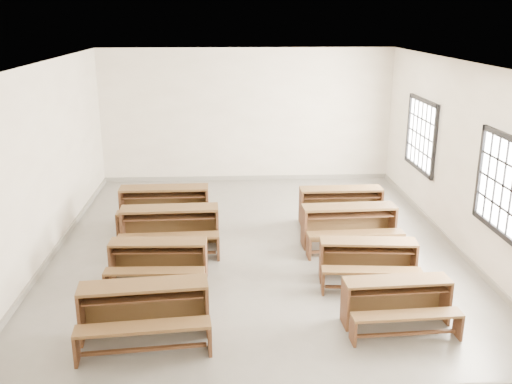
{
  "coord_description": "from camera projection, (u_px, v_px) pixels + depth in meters",
  "views": [
    {
      "loc": [
        -0.49,
        -9.39,
        3.94
      ],
      "look_at": [
        0.0,
        0.0,
        1.0
      ],
      "focal_mm": 40.0,
      "sensor_mm": 36.0,
      "label": 1
    }
  ],
  "objects": [
    {
      "name": "desk_set_5",
      "position": [
        368.0,
        258.0,
        8.68
      ],
      "size": [
        1.52,
        0.89,
        0.66
      ],
      "rotation": [
        0.0,
        0.0,
        -0.09
      ],
      "color": "brown",
      "rests_on": "ground"
    },
    {
      "name": "desk_set_4",
      "position": [
        397.0,
        299.0,
        7.47
      ],
      "size": [
        1.43,
        0.79,
        0.63
      ],
      "rotation": [
        0.0,
        0.0,
        0.05
      ],
      "color": "brown",
      "rests_on": "ground"
    },
    {
      "name": "desk_set_3",
      "position": [
        164.0,
        203.0,
        11.0
      ],
      "size": [
        1.71,
        0.91,
        0.76
      ],
      "rotation": [
        0.0,
        0.0,
        0.02
      ],
      "color": "brown",
      "rests_on": "ground"
    },
    {
      "name": "room",
      "position": [
        261.0,
        127.0,
        9.51
      ],
      "size": [
        8.5,
        8.5,
        3.2
      ],
      "color": "slate",
      "rests_on": "ground"
    },
    {
      "name": "desk_set_7",
      "position": [
        341.0,
        203.0,
        11.09
      ],
      "size": [
        1.6,
        0.84,
        0.72
      ],
      "rotation": [
        0.0,
        0.0,
        0.01
      ],
      "color": "brown",
      "rests_on": "ground"
    },
    {
      "name": "desk_set_6",
      "position": [
        349.0,
        223.0,
        10.0
      ],
      "size": [
        1.67,
        0.92,
        0.74
      ],
      "rotation": [
        0.0,
        0.0,
        0.04
      ],
      "color": "brown",
      "rests_on": "ground"
    },
    {
      "name": "desk_set_0",
      "position": [
        144.0,
        308.0,
        7.14
      ],
      "size": [
        1.68,
        0.98,
        0.72
      ],
      "rotation": [
        0.0,
        0.0,
        0.09
      ],
      "color": "brown",
      "rests_on": "ground"
    },
    {
      "name": "desk_set_2",
      "position": [
        170.0,
        226.0,
        9.87
      ],
      "size": [
        1.71,
        0.93,
        0.75
      ],
      "rotation": [
        0.0,
        0.0,
        0.04
      ],
      "color": "brown",
      "rests_on": "ground"
    },
    {
      "name": "desk_set_1",
      "position": [
        158.0,
        259.0,
        8.66
      ],
      "size": [
        1.49,
        0.81,
        0.66
      ],
      "rotation": [
        0.0,
        0.0,
        -0.03
      ],
      "color": "brown",
      "rests_on": "ground"
    }
  ]
}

